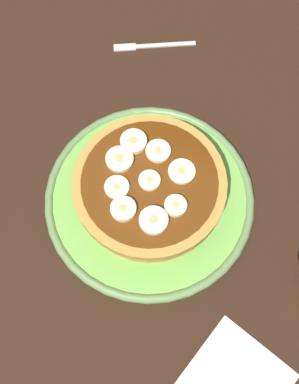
{
  "coord_description": "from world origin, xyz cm",
  "views": [
    {
      "loc": [
        -9.07,
        20.48,
        59.0
      ],
      "look_at": [
        0.0,
        0.0,
        3.39
      ],
      "focal_mm": 43.1,
      "sensor_mm": 36.0,
      "label": 1
    }
  ],
  "objects": [
    {
      "name": "banana_slice_0",
      "position": [
        0.28,
        -0.28,
        7.13
      ],
      "size": [
        2.71,
        2.71,
        0.78
      ],
      "color": "#EBF4BA",
      "rests_on": "pancake_stack"
    },
    {
      "name": "fork",
      "position": [
        10.63,
        -24.0,
        0.25
      ],
      "size": [
        11.92,
        7.0,
        0.5
      ],
      "color": "silver",
      "rests_on": "ground_plane"
    },
    {
      "name": "napkin",
      "position": [
        -18.59,
        16.89,
        0.15
      ],
      "size": [
        13.53,
        13.53,
        0.3
      ],
      "primitive_type": "cube",
      "rotation": [
        0.0,
        0.0,
        -0.27
      ],
      "color": "white",
      "rests_on": "ground_plane"
    },
    {
      "name": "banana_slice_3",
      "position": [
        -3.15,
        -2.73,
        7.09
      ],
      "size": [
        3.39,
        3.39,
        0.71
      ],
      "color": "beige",
      "rests_on": "pancake_stack"
    },
    {
      "name": "ground_plane",
      "position": [
        0.0,
        0.0,
        -1.5
      ],
      "size": [
        140.0,
        140.0,
        3.0
      ],
      "primitive_type": "cube",
      "color": "black"
    },
    {
      "name": "banana_slice_7",
      "position": [
        -2.56,
        4.57,
        7.27
      ],
      "size": [
        3.5,
        3.5,
        1.06
      ],
      "color": "#F1EDBF",
      "rests_on": "pancake_stack"
    },
    {
      "name": "plate",
      "position": [
        0.0,
        0.0,
        1.1
      ],
      "size": [
        28.14,
        28.14,
        2.05
      ],
      "color": "#72B74C",
      "rests_on": "ground_plane"
    },
    {
      "name": "banana_slice_8",
      "position": [
        4.0,
        -4.05,
        7.24
      ],
      "size": [
        3.41,
        3.41,
        0.99
      ],
      "color": "#F5E8BA",
      "rests_on": "pancake_stack"
    },
    {
      "name": "banana_slice_6",
      "position": [
        4.58,
        -1.09,
        7.19
      ],
      "size": [
        3.52,
        3.52,
        0.89
      ],
      "color": "#F5E2B6",
      "rests_on": "pancake_stack"
    },
    {
      "name": "pancake_stack",
      "position": [
        0.1,
        -0.05,
        4.35
      ],
      "size": [
        19.93,
        20.14,
        5.23
      ],
      "color": "tan",
      "rests_on": "plate"
    },
    {
      "name": "banana_slice_1",
      "position": [
        1.33,
        4.71,
        7.27
      ],
      "size": [
        3.15,
        3.15,
        1.06
      ],
      "color": "beige",
      "rests_on": "pancake_stack"
    },
    {
      "name": "banana_slice_4",
      "position": [
        -4.21,
        1.8,
        7.24
      ],
      "size": [
        2.75,
        2.75,
        0.99
      ],
      "color": "#F0EEB6",
      "rests_on": "pancake_stack"
    },
    {
      "name": "banana_slice_5",
      "position": [
        0.63,
        -4.12,
        7.15
      ],
      "size": [
        3.19,
        3.19,
        0.82
      ],
      "color": "#FAEBC3",
      "rests_on": "pancake_stack"
    },
    {
      "name": "banana_slice_2",
      "position": [
        3.29,
        2.43,
        7.09
      ],
      "size": [
        3.08,
        3.08,
        0.7
      ],
      "color": "#FEE8BC",
      "rests_on": "pancake_stack"
    }
  ]
}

